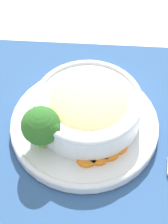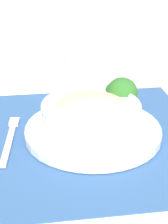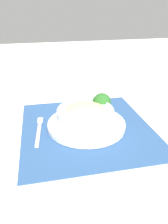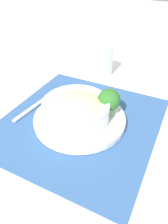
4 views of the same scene
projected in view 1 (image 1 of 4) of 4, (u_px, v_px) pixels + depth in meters
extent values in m
plane|color=white|center=(84.00, 129.00, 0.70)|extent=(4.00, 4.00, 0.00)
cube|color=#2D5184|center=(84.00, 128.00, 0.70)|extent=(0.46, 0.49, 0.00)
cylinder|color=silver|center=(84.00, 125.00, 0.69)|extent=(0.27, 0.27, 0.02)
torus|color=silver|center=(84.00, 122.00, 0.68)|extent=(0.27, 0.27, 0.01)
cylinder|color=silver|center=(88.00, 109.00, 0.67)|extent=(0.19, 0.19, 0.05)
torus|color=silver|center=(88.00, 99.00, 0.65)|extent=(0.19, 0.19, 0.01)
ellipsoid|color=beige|center=(88.00, 104.00, 0.66)|extent=(0.16, 0.16, 0.06)
cylinder|color=#84AD5B|center=(43.00, 139.00, 0.65)|extent=(0.02, 0.02, 0.03)
sphere|color=#286023|center=(41.00, 126.00, 0.62)|extent=(0.07, 0.07, 0.07)
sphere|color=#286023|center=(51.00, 128.00, 0.61)|extent=(0.03, 0.03, 0.03)
sphere|color=#286023|center=(31.00, 121.00, 0.62)|extent=(0.03, 0.03, 0.03)
cylinder|color=orange|center=(87.00, 157.00, 0.63)|extent=(0.04, 0.04, 0.01)
cylinder|color=orange|center=(98.00, 156.00, 0.63)|extent=(0.04, 0.04, 0.01)
cylinder|color=orange|center=(109.00, 151.00, 0.64)|extent=(0.04, 0.04, 0.01)
cylinder|color=orange|center=(117.00, 145.00, 0.65)|extent=(0.04, 0.04, 0.01)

